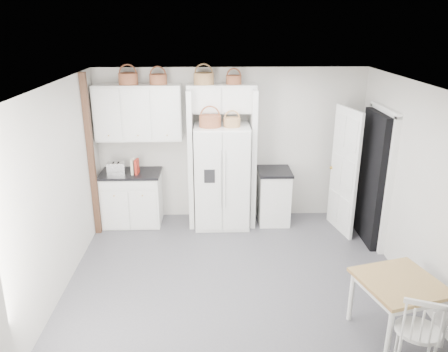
{
  "coord_description": "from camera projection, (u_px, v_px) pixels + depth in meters",
  "views": [
    {
      "loc": [
        -0.31,
        -5.2,
        3.32
      ],
      "look_at": [
        -0.15,
        0.4,
        1.31
      ],
      "focal_mm": 35.0,
      "sensor_mm": 36.0,
      "label": 1
    }
  ],
  "objects": [
    {
      "name": "floor",
      "position": [
        236.0,
        275.0,
        6.02
      ],
      "size": [
        4.5,
        4.5,
        0.0
      ],
      "primitive_type": "plane",
      "color": "#4A4951",
      "rests_on": "ground"
    },
    {
      "name": "ceiling",
      "position": [
        238.0,
        84.0,
        5.15
      ],
      "size": [
        4.5,
        4.5,
        0.0
      ],
      "primitive_type": "plane",
      "color": "white",
      "rests_on": "wall_back"
    },
    {
      "name": "wall_back",
      "position": [
        230.0,
        145.0,
        7.47
      ],
      "size": [
        4.5,
        0.0,
        4.5
      ],
      "primitive_type": "plane",
      "rotation": [
        1.57,
        0.0,
        0.0
      ],
      "color": "beige",
      "rests_on": "floor"
    },
    {
      "name": "wall_left",
      "position": [
        60.0,
        189.0,
        5.53
      ],
      "size": [
        0.0,
        4.0,
        4.0
      ],
      "primitive_type": "plane",
      "rotation": [
        1.57,
        0.0,
        1.57
      ],
      "color": "beige",
      "rests_on": "floor"
    },
    {
      "name": "wall_right",
      "position": [
        410.0,
        185.0,
        5.65
      ],
      "size": [
        0.0,
        4.0,
        4.0
      ],
      "primitive_type": "plane",
      "rotation": [
        1.57,
        0.0,
        -1.57
      ],
      "color": "beige",
      "rests_on": "floor"
    },
    {
      "name": "refrigerator",
      "position": [
        222.0,
        176.0,
        7.26
      ],
      "size": [
        0.89,
        0.72,
        1.73
      ],
      "primitive_type": "cube",
      "color": "white",
      "rests_on": "floor"
    },
    {
      "name": "base_cab_left",
      "position": [
        132.0,
        199.0,
        7.43
      ],
      "size": [
        0.96,
        0.6,
        0.88
      ],
      "primitive_type": "cube",
      "color": "white",
      "rests_on": "floor"
    },
    {
      "name": "base_cab_right",
      "position": [
        274.0,
        197.0,
        7.49
      ],
      "size": [
        0.51,
        0.61,
        0.9
      ],
      "primitive_type": "cube",
      "color": "white",
      "rests_on": "floor"
    },
    {
      "name": "dining_table",
      "position": [
        396.0,
        307.0,
        4.8
      ],
      "size": [
        0.99,
        0.99,
        0.67
      ],
      "primitive_type": "cube",
      "rotation": [
        0.0,
        0.0,
        0.27
      ],
      "color": "brown",
      "rests_on": "floor"
    },
    {
      "name": "windsor_chair",
      "position": [
        418.0,
        331.0,
        4.27
      ],
      "size": [
        0.55,
        0.53,
        0.9
      ],
      "primitive_type": "cube",
      "rotation": [
        0.0,
        0.0,
        -0.37
      ],
      "color": "white",
      "rests_on": "floor"
    },
    {
      "name": "counter_left",
      "position": [
        131.0,
        173.0,
        7.27
      ],
      "size": [
        1.0,
        0.64,
        0.04
      ],
      "primitive_type": "cube",
      "color": "black",
      "rests_on": "base_cab_left"
    },
    {
      "name": "counter_right",
      "position": [
        275.0,
        171.0,
        7.33
      ],
      "size": [
        0.55,
        0.65,
        0.04
      ],
      "primitive_type": "cube",
      "color": "black",
      "rests_on": "base_cab_right"
    },
    {
      "name": "toaster",
      "position": [
        116.0,
        168.0,
        7.15
      ],
      "size": [
        0.29,
        0.18,
        0.2
      ],
      "primitive_type": "cube",
      "rotation": [
        0.0,
        0.0,
        0.07
      ],
      "color": "silver",
      "rests_on": "counter_left"
    },
    {
      "name": "cookbook_red",
      "position": [
        137.0,
        167.0,
        7.15
      ],
      "size": [
        0.05,
        0.17,
        0.25
      ],
      "primitive_type": "cube",
      "rotation": [
        0.0,
        0.0,
        -0.11
      ],
      "color": "#A72318",
      "rests_on": "counter_left"
    },
    {
      "name": "cookbook_cream",
      "position": [
        133.0,
        166.0,
        7.15
      ],
      "size": [
        0.07,
        0.17,
        0.26
      ],
      "primitive_type": "cube",
      "rotation": [
        0.0,
        0.0,
        -0.17
      ],
      "color": "beige",
      "rests_on": "counter_left"
    },
    {
      "name": "basket_upper_b",
      "position": [
        128.0,
        79.0,
        6.88
      ],
      "size": [
        0.31,
        0.31,
        0.18
      ],
      "primitive_type": "cylinder",
      "color": "brown",
      "rests_on": "upper_cabinet"
    },
    {
      "name": "basket_upper_c",
      "position": [
        158.0,
        79.0,
        6.9
      ],
      "size": [
        0.28,
        0.28,
        0.16
      ],
      "primitive_type": "cylinder",
      "color": "brown",
      "rests_on": "upper_cabinet"
    },
    {
      "name": "basket_bridge_a",
      "position": [
        204.0,
        79.0,
        6.91
      ],
      "size": [
        0.32,
        0.32,
        0.18
      ],
      "primitive_type": "cylinder",
      "color": "#8C613D",
      "rests_on": "bridge_cabinet"
    },
    {
      "name": "basket_bridge_b",
      "position": [
        234.0,
        80.0,
        6.93
      ],
      "size": [
        0.24,
        0.24,
        0.14
      ],
      "primitive_type": "cylinder",
      "color": "brown",
      "rests_on": "bridge_cabinet"
    },
    {
      "name": "basket_fridge_a",
      "position": [
        210.0,
        121.0,
        6.84
      ],
      "size": [
        0.34,
        0.34,
        0.18
      ],
      "primitive_type": "cylinder",
      "color": "brown",
      "rests_on": "refrigerator"
    },
    {
      "name": "basket_fridge_b",
      "position": [
        232.0,
        122.0,
        6.86
      ],
      "size": [
        0.26,
        0.26,
        0.14
      ],
      "primitive_type": "cylinder",
      "color": "#8C613D",
      "rests_on": "refrigerator"
    },
    {
      "name": "upper_cabinet",
      "position": [
        138.0,
        113.0,
        7.06
      ],
      "size": [
        1.4,
        0.34,
        0.9
      ],
      "primitive_type": "cube",
      "color": "white",
      "rests_on": "wall_back"
    },
    {
      "name": "bridge_cabinet",
      "position": [
        222.0,
        98.0,
        7.02
      ],
      "size": [
        1.12,
        0.34,
        0.45
      ],
      "primitive_type": "cube",
      "color": "white",
      "rests_on": "wall_back"
    },
    {
      "name": "fridge_panel_left",
      "position": [
        191.0,
        159.0,
        7.22
      ],
      "size": [
        0.08,
        0.6,
        2.3
      ],
      "primitive_type": "cube",
      "color": "white",
      "rests_on": "floor"
    },
    {
      "name": "fridge_panel_right",
      "position": [
        253.0,
        158.0,
        7.25
      ],
      "size": [
        0.08,
        0.6,
        2.3
      ],
      "primitive_type": "cube",
      "color": "white",
      "rests_on": "floor"
    },
    {
      "name": "trim_post",
      "position": [
        91.0,
        157.0,
        6.8
      ],
      "size": [
        0.09,
        0.09,
        2.6
      ],
      "primitive_type": "cube",
      "color": "#392014",
      "rests_on": "floor"
    },
    {
      "name": "doorway_void",
      "position": [
        374.0,
        179.0,
        6.68
      ],
      "size": [
        0.18,
        0.85,
        2.05
      ],
      "primitive_type": "cube",
      "color": "black",
      "rests_on": "floor"
    },
    {
      "name": "door_slab",
      "position": [
        344.0,
        172.0,
        6.98
      ],
      "size": [
        0.21,
        0.79,
        2.05
      ],
      "primitive_type": "cube",
      "rotation": [
        0.0,
        0.0,
        -1.36
      ],
      "color": "white",
      "rests_on": "floor"
    }
  ]
}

